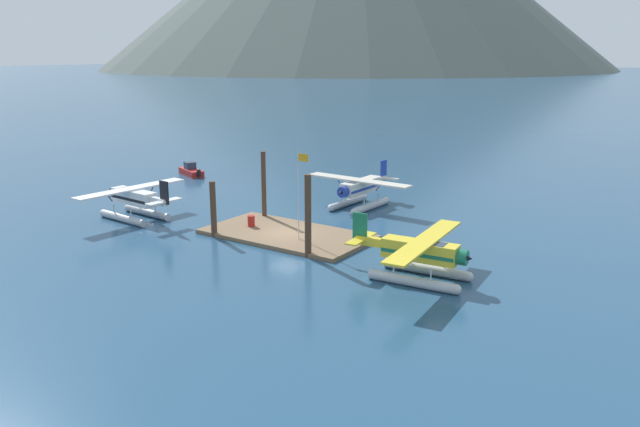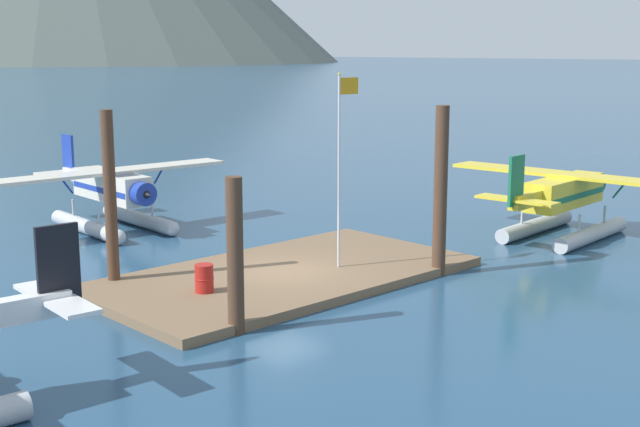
# 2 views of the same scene
# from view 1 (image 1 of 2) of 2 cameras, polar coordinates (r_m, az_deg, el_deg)

# --- Properties ---
(ground_plane) EXTENTS (1200.00, 1200.00, 0.00)m
(ground_plane) POSITION_cam_1_polar(r_m,az_deg,el_deg) (48.80, -3.01, -2.07)
(ground_plane) COLOR navy
(dock_platform) EXTENTS (13.00, 6.87, 0.30)m
(dock_platform) POSITION_cam_1_polar(r_m,az_deg,el_deg) (48.76, -3.02, -1.90)
(dock_platform) COLOR brown
(dock_platform) RESTS_ON ground
(piling_near_left) EXTENTS (0.46, 0.46, 4.38)m
(piling_near_left) POSITION_cam_1_polar(r_m,az_deg,el_deg) (48.73, -9.71, 0.38)
(piling_near_left) COLOR #4C3323
(piling_near_left) RESTS_ON ground
(piling_near_right) EXTENTS (0.47, 0.47, 5.88)m
(piling_near_right) POSITION_cam_1_polar(r_m,az_deg,el_deg) (43.04, -1.10, -0.26)
(piling_near_right) COLOR #4C3323
(piling_near_right) RESTS_ON ground
(piling_far_left) EXTENTS (0.40, 0.40, 5.85)m
(piling_far_left) POSITION_cam_1_polar(r_m,az_deg,el_deg) (53.25, -5.15, 2.55)
(piling_far_left) COLOR #4C3323
(piling_far_left) RESTS_ON ground
(flagpole) EXTENTS (0.95, 0.10, 6.66)m
(flagpole) POSITION_cam_1_polar(r_m,az_deg,el_deg) (45.96, -1.87, 2.56)
(flagpole) COLOR silver
(flagpole) RESTS_ON dock_platform
(fuel_drum) EXTENTS (0.62, 0.62, 0.88)m
(fuel_drum) POSITION_cam_1_polar(r_m,az_deg,el_deg) (50.54, -6.30, -0.68)
(fuel_drum) COLOR #AD1E19
(fuel_drum) RESTS_ON dock_platform
(seaplane_white_port_aft) EXTENTS (7.97, 10.47, 3.84)m
(seaplane_white_port_aft) POSITION_cam_1_polar(r_m,az_deg,el_deg) (55.69, -16.61, 1.11)
(seaplane_white_port_aft) COLOR #B7BABF
(seaplane_white_port_aft) RESTS_ON ground
(seaplane_yellow_stbd_aft) EXTENTS (7.97, 10.48, 3.84)m
(seaplane_yellow_stbd_aft) POSITION_cam_1_polar(r_m,az_deg,el_deg) (39.51, 9.13, -3.87)
(seaplane_yellow_stbd_aft) COLOR #B7BABF
(seaplane_yellow_stbd_aft) RESTS_ON ground
(seaplane_cream_bow_centre) EXTENTS (10.45, 7.98, 3.84)m
(seaplane_cream_bow_centre) POSITION_cam_1_polar(r_m,az_deg,el_deg) (57.43, 3.64, 2.09)
(seaplane_cream_bow_centre) COLOR #B7BABF
(seaplane_cream_bow_centre) RESTS_ON ground
(boat_red_open_west) EXTENTS (4.61, 3.00, 1.50)m
(boat_red_open_west) POSITION_cam_1_polar(r_m,az_deg,el_deg) (74.50, -11.70, 3.84)
(boat_red_open_west) COLOR #B2231E
(boat_red_open_west) RESTS_ON ground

